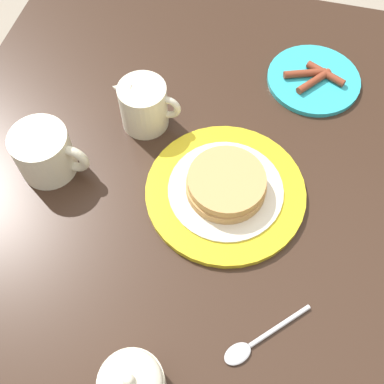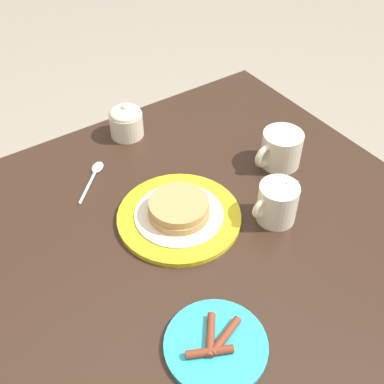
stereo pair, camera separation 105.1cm
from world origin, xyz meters
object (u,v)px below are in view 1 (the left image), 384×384
(side_plate_bacon, at_px, (314,79))
(spoon, at_px, (254,344))
(pancake_plate, at_px, (227,189))
(creamer_pitcher, at_px, (144,105))
(coffee_mug, at_px, (46,153))

(side_plate_bacon, relative_size, spoon, 1.50)
(side_plate_bacon, distance_m, spoon, 0.51)
(pancake_plate, bearing_deg, creamer_pitcher, 146.88)
(pancake_plate, bearing_deg, spoon, -68.73)
(creamer_pitcher, xyz_separation_m, spoon, (0.26, -0.34, -0.04))
(side_plate_bacon, distance_m, creamer_pitcher, 0.33)
(coffee_mug, xyz_separation_m, spoon, (0.39, -0.21, -0.04))
(side_plate_bacon, xyz_separation_m, coffee_mug, (-0.41, -0.30, 0.04))
(coffee_mug, bearing_deg, side_plate_bacon, 36.57)
(spoon, bearing_deg, pancake_plate, 111.27)
(pancake_plate, height_order, creamer_pitcher, creamer_pitcher)
(coffee_mug, bearing_deg, pancake_plate, 3.98)
(side_plate_bacon, relative_size, coffee_mug, 1.39)
(pancake_plate, relative_size, creamer_pitcher, 2.12)
(creamer_pitcher, bearing_deg, spoon, -52.57)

